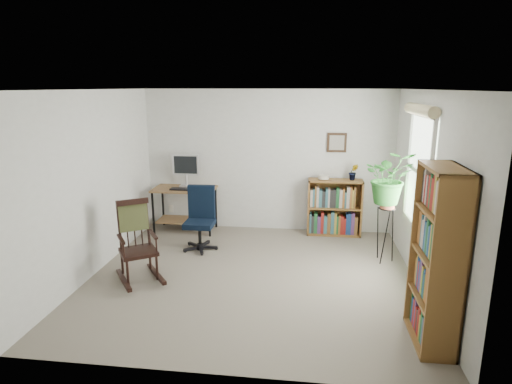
# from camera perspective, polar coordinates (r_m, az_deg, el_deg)

# --- Properties ---
(floor) EXTENTS (4.20, 4.00, 0.00)m
(floor) POSITION_cam_1_polar(r_m,az_deg,el_deg) (5.75, -0.50, -11.18)
(floor) COLOR gray
(floor) RESTS_ON ground
(ceiling) EXTENTS (4.20, 4.00, 0.00)m
(ceiling) POSITION_cam_1_polar(r_m,az_deg,el_deg) (5.21, -0.56, 13.50)
(ceiling) COLOR silver
(ceiling) RESTS_ON ground
(wall_back) EXTENTS (4.20, 0.00, 2.40)m
(wall_back) POSITION_cam_1_polar(r_m,az_deg,el_deg) (7.30, 1.56, 4.14)
(wall_back) COLOR silver
(wall_back) RESTS_ON ground
(wall_front) EXTENTS (4.20, 0.00, 2.40)m
(wall_front) POSITION_cam_1_polar(r_m,az_deg,el_deg) (3.46, -4.97, -7.08)
(wall_front) COLOR silver
(wall_front) RESTS_ON ground
(wall_left) EXTENTS (0.00, 4.00, 2.40)m
(wall_left) POSITION_cam_1_polar(r_m,az_deg,el_deg) (6.00, -20.85, 1.08)
(wall_left) COLOR silver
(wall_left) RESTS_ON ground
(wall_right) EXTENTS (0.00, 4.00, 2.40)m
(wall_right) POSITION_cam_1_polar(r_m,az_deg,el_deg) (5.49, 21.76, -0.13)
(wall_right) COLOR silver
(wall_right) RESTS_ON ground
(window) EXTENTS (0.12, 1.20, 1.50)m
(window) POSITION_cam_1_polar(r_m,az_deg,el_deg) (5.72, 20.82, 2.55)
(window) COLOR silver
(window) RESTS_ON wall_right
(desk) EXTENTS (1.05, 0.58, 0.76)m
(desk) POSITION_cam_1_polar(r_m,az_deg,el_deg) (7.46, -9.41, -2.31)
(desk) COLOR olive
(desk) RESTS_ON floor
(monitor) EXTENTS (0.46, 0.16, 0.56)m
(monitor) POSITION_cam_1_polar(r_m,az_deg,el_deg) (7.44, -9.31, 2.86)
(monitor) COLOR silver
(monitor) RESTS_ON desk
(keyboard) EXTENTS (0.40, 0.15, 0.02)m
(keyboard) POSITION_cam_1_polar(r_m,az_deg,el_deg) (7.25, -9.80, 0.39)
(keyboard) COLOR black
(keyboard) RESTS_ON desk
(office_chair) EXTENTS (0.56, 0.56, 0.99)m
(office_chair) POSITION_cam_1_polar(r_m,az_deg,el_deg) (6.53, -7.57, -3.55)
(office_chair) COLOR black
(office_chair) RESTS_ON floor
(rocking_chair) EXTENTS (0.96, 1.06, 1.05)m
(rocking_chair) POSITION_cam_1_polar(r_m,az_deg,el_deg) (5.66, -15.49, -6.34)
(rocking_chair) COLOR black
(rocking_chair) RESTS_ON floor
(low_bookshelf) EXTENTS (0.89, 0.30, 0.94)m
(low_bookshelf) POSITION_cam_1_polar(r_m,az_deg,el_deg) (7.26, 10.42, -2.03)
(low_bookshelf) COLOR brown
(low_bookshelf) RESTS_ON floor
(tall_bookshelf) EXTENTS (0.33, 0.76, 1.74)m
(tall_bookshelf) POSITION_cam_1_polar(r_m,az_deg,el_deg) (4.41, 22.97, -8.07)
(tall_bookshelf) COLOR brown
(tall_bookshelf) RESTS_ON floor
(plant_stand) EXTENTS (0.29, 0.29, 0.92)m
(plant_stand) POSITION_cam_1_polar(r_m,az_deg,el_deg) (6.33, 16.87, -4.92)
(plant_stand) COLOR black
(plant_stand) RESTS_ON floor
(spider_plant) EXTENTS (1.69, 1.88, 1.46)m
(spider_plant) POSITION_cam_1_polar(r_m,az_deg,el_deg) (6.07, 17.62, 5.19)
(spider_plant) COLOR #266A25
(spider_plant) RESTS_ON plant_stand
(potted_plant_small) EXTENTS (0.13, 0.24, 0.11)m
(potted_plant_small) POSITION_cam_1_polar(r_m,az_deg,el_deg) (7.17, 12.83, 1.98)
(potted_plant_small) COLOR #266A25
(potted_plant_small) RESTS_ON low_bookshelf
(framed_picture) EXTENTS (0.32, 0.04, 0.32)m
(framed_picture) POSITION_cam_1_polar(r_m,az_deg,el_deg) (7.20, 10.72, 6.48)
(framed_picture) COLOR black
(framed_picture) RESTS_ON wall_back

